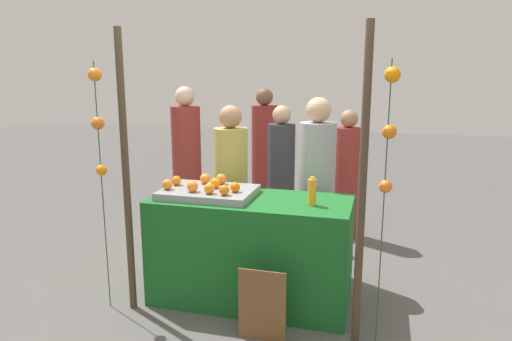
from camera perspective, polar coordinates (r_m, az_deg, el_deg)
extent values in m
plane|color=#565451|center=(4.04, -0.58, -15.56)|extent=(24.00, 24.00, 0.00)
cube|color=#196023|center=(3.86, -0.60, -9.77)|extent=(1.61, 0.71, 0.88)
cube|color=gray|center=(3.81, -5.87, -2.71)|extent=(0.75, 0.54, 0.06)
sphere|color=orange|center=(3.97, -6.32, -1.01)|extent=(0.09, 0.09, 0.09)
sphere|color=orange|center=(3.95, -9.81, -1.23)|extent=(0.08, 0.08, 0.08)
sphere|color=orange|center=(3.58, -3.95, -2.43)|extent=(0.08, 0.08, 0.08)
sphere|color=orange|center=(3.63, -5.80, -2.22)|extent=(0.09, 0.09, 0.09)
sphere|color=orange|center=(3.67, -2.61, -2.06)|extent=(0.08, 0.08, 0.08)
sphere|color=orange|center=(3.81, -5.06, -1.56)|extent=(0.09, 0.09, 0.09)
sphere|color=orange|center=(3.94, -4.34, -1.06)|extent=(0.09, 0.09, 0.09)
sphere|color=orange|center=(3.71, -7.87, -1.96)|extent=(0.09, 0.09, 0.09)
sphere|color=orange|center=(3.82, -10.91, -1.71)|extent=(0.08, 0.08, 0.08)
cylinder|color=#FB9F25|center=(3.53, 6.93, -2.69)|extent=(0.07, 0.07, 0.20)
cylinder|color=yellow|center=(3.51, 6.98, -0.95)|extent=(0.04, 0.04, 0.02)
cube|color=brown|center=(3.37, 0.73, -16.49)|extent=(0.34, 0.01, 0.54)
cube|color=black|center=(3.39, 0.80, -16.38)|extent=(0.32, 0.02, 0.52)
cylinder|color=tan|center=(4.42, -3.07, -3.60)|extent=(0.32, 0.32, 1.37)
sphere|color=#A87A59|center=(4.28, -3.19, 6.67)|extent=(0.21, 0.21, 0.21)
cylinder|color=#99999E|center=(4.27, 7.44, -3.75)|extent=(0.33, 0.33, 1.44)
sphere|color=tan|center=(4.13, 7.75, 7.45)|extent=(0.22, 0.22, 0.22)
cylinder|color=maroon|center=(6.20, 1.02, 1.31)|extent=(0.34, 0.34, 1.46)
sphere|color=brown|center=(6.10, 1.05, 9.11)|extent=(0.23, 0.23, 0.23)
cylinder|color=maroon|center=(5.60, -8.54, 0.23)|extent=(0.35, 0.35, 1.49)
sphere|color=beige|center=(5.50, -8.81, 9.06)|extent=(0.23, 0.23, 0.23)
cylinder|color=#333338|center=(5.23, 3.11, -1.46)|extent=(0.31, 0.31, 1.32)
sphere|color=tan|center=(5.11, 3.20, 6.90)|extent=(0.21, 0.21, 0.21)
cylinder|color=maroon|center=(5.38, 11.12, -1.52)|extent=(0.30, 0.30, 1.27)
sphere|color=#A87A59|center=(5.27, 11.44, 6.31)|extent=(0.20, 0.20, 0.20)
cylinder|color=#473828|center=(3.66, -15.79, -0.61)|extent=(0.06, 0.06, 2.20)
cylinder|color=#473828|center=(3.15, 13.00, -2.45)|extent=(0.06, 0.06, 2.20)
cylinder|color=#2D4C23|center=(3.76, -18.48, -2.33)|extent=(0.01, 0.01, 1.96)
sphere|color=orange|center=(3.66, -19.34, 11.13)|extent=(0.10, 0.10, 0.10)
sphere|color=orange|center=(3.67, -18.97, 5.54)|extent=(0.10, 0.10, 0.10)
sphere|color=orange|center=(3.72, -18.58, 0.04)|extent=(0.08, 0.08, 0.08)
cylinder|color=#2D4C23|center=(3.18, 15.47, -4.71)|extent=(0.01, 0.01, 1.96)
sphere|color=orange|center=(3.06, 16.54, 11.30)|extent=(0.10, 0.10, 0.10)
sphere|color=orange|center=(3.07, 16.18, 4.61)|extent=(0.09, 0.09, 0.09)
sphere|color=orange|center=(3.14, 15.75, -1.90)|extent=(0.09, 0.09, 0.09)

